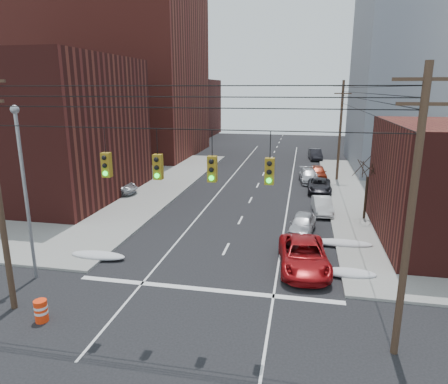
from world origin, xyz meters
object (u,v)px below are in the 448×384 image
at_px(red_pickup, 304,255).
at_px(parked_car_f, 315,154).
at_px(parked_car_a, 302,224).
at_px(lot_car_d, 66,179).
at_px(parked_car_d, 309,176).
at_px(construction_barrel, 41,311).
at_px(parked_car_b, 322,206).
at_px(parked_car_c, 320,186).
at_px(lot_car_b, 111,186).
at_px(lot_car_a, 106,185).
at_px(lot_car_c, 66,193).
at_px(parked_car_e, 318,172).

height_order(red_pickup, parked_car_f, red_pickup).
bearing_deg(parked_car_a, lot_car_d, 166.42).
height_order(red_pickup, parked_car_d, red_pickup).
bearing_deg(red_pickup, construction_barrel, -151.34).
bearing_deg(parked_car_f, red_pickup, -98.28).
distance_m(parked_car_d, construction_barrel, 32.59).
xyz_separation_m(parked_car_b, parked_car_c, (0.00, 7.14, 0.01)).
height_order(parked_car_c, lot_car_b, lot_car_b).
distance_m(lot_car_a, construction_barrel, 22.36).
bearing_deg(parked_car_c, red_pickup, -93.98).
bearing_deg(lot_car_c, lot_car_a, -21.28).
relative_size(parked_car_e, lot_car_b, 0.87).
xyz_separation_m(red_pickup, parked_car_d, (0.46, 22.55, -0.11)).
height_order(lot_car_c, construction_barrel, lot_car_c).
xyz_separation_m(parked_car_c, parked_car_f, (0.00, 19.53, 0.09)).
xyz_separation_m(red_pickup, parked_car_c, (1.47, 18.19, -0.13)).
bearing_deg(lot_car_b, red_pickup, -123.66).
xyz_separation_m(parked_car_a, parked_car_e, (1.60, 18.66, 0.05)).
bearing_deg(parked_car_d, parked_car_c, -83.08).
bearing_deg(construction_barrel, parked_car_d, 68.60).
distance_m(red_pickup, parked_car_b, 11.15).
height_order(parked_car_d, lot_car_b, lot_car_b).
distance_m(parked_car_c, lot_car_a, 21.15).
height_order(lot_car_a, construction_barrel, lot_car_a).
bearing_deg(parked_car_a, parked_car_f, 94.63).
height_order(parked_car_a, parked_car_f, parked_car_f).
relative_size(red_pickup, lot_car_d, 1.36).
xyz_separation_m(parked_car_a, lot_car_c, (-21.24, 4.02, 0.20)).
relative_size(parked_car_c, construction_barrel, 4.81).
distance_m(parked_car_a, parked_car_b, 5.39).
relative_size(parked_car_b, lot_car_d, 0.96).
distance_m(parked_car_e, lot_car_a, 23.48).
bearing_deg(parked_car_b, parked_car_e, 85.09).
xyz_separation_m(parked_car_c, lot_car_b, (-19.98, -5.03, 0.19)).
distance_m(parked_car_f, lot_car_d, 34.46).
distance_m(red_pickup, parked_car_d, 22.55).
height_order(red_pickup, lot_car_b, red_pickup).
bearing_deg(construction_barrel, lot_car_c, 119.28).
bearing_deg(lot_car_a, lot_car_c, 142.47).
bearing_deg(parked_car_e, construction_barrel, -116.21).
relative_size(parked_car_f, lot_car_d, 1.09).
bearing_deg(parked_car_a, parked_car_c, 90.09).
relative_size(parked_car_a, parked_car_b, 1.03).
bearing_deg(parked_car_f, lot_car_a, -136.04).
bearing_deg(parked_car_a, lot_car_b, 165.96).
xyz_separation_m(parked_car_f, lot_car_c, (-22.84, -27.80, 0.15)).
xyz_separation_m(lot_car_d, construction_barrel, (13.37, -23.21, -0.35)).
bearing_deg(parked_car_d, lot_car_b, -159.79).
height_order(lot_car_c, lot_car_d, lot_car_c).
bearing_deg(red_pickup, parked_car_c, 79.78).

